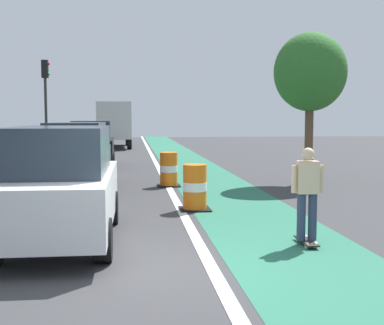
{
  "coord_description": "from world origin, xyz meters",
  "views": [
    {
      "loc": [
        -0.25,
        -7.14,
        2.21
      ],
      "look_at": [
        1.22,
        5.39,
        1.1
      ],
      "focal_mm": 48.46,
      "sensor_mm": 36.0,
      "label": 1
    }
  ],
  "objects": [
    {
      "name": "pedestrian_crossing",
      "position": [
        -5.0,
        17.07,
        0.86
      ],
      "size": [
        0.34,
        0.2,
        1.61
      ],
      "color": "#33333D",
      "rests_on": "ground"
    },
    {
      "name": "ground_plane",
      "position": [
        0.0,
        0.0,
        0.0
      ],
      "size": [
        100.0,
        100.0,
        0.0
      ],
      "primitive_type": "plane",
      "color": "#38383A"
    },
    {
      "name": "delivery_truck_down_block",
      "position": [
        -1.51,
        30.88,
        1.85
      ],
      "size": [
        2.55,
        7.67,
        3.23
      ],
      "color": "beige",
      "rests_on": "ground"
    },
    {
      "name": "parked_suv_second",
      "position": [
        -1.96,
        9.26,
        1.04
      ],
      "size": [
        2.0,
        4.64,
        2.04
      ],
      "color": "black",
      "rests_on": "ground"
    },
    {
      "name": "traffic_light_corner",
      "position": [
        -4.59,
        20.2,
        3.5
      ],
      "size": [
        0.41,
        0.32,
        5.1
      ],
      "color": "#2D2D2D",
      "rests_on": "ground"
    },
    {
      "name": "parked_suv_third",
      "position": [
        -1.99,
        16.23,
        1.04
      ],
      "size": [
        2.0,
        4.64,
        2.04
      ],
      "color": "black",
      "rests_on": "ground"
    },
    {
      "name": "parked_suv_nearest",
      "position": [
        -1.51,
        2.15,
        1.04
      ],
      "size": [
        1.94,
        4.61,
        2.04
      ],
      "color": "silver",
      "rests_on": "ground"
    },
    {
      "name": "lane_divider_stripe",
      "position": [
        0.9,
        12.0,
        0.01
      ],
      "size": [
        0.2,
        80.0,
        0.01
      ],
      "primitive_type": "cube",
      "color": "silver",
      "rests_on": "ground"
    },
    {
      "name": "street_tree_sidewalk",
      "position": [
        5.65,
        9.62,
        3.67
      ],
      "size": [
        2.4,
        2.4,
        5.0
      ],
      "color": "brown",
      "rests_on": "ground"
    },
    {
      "name": "skateboarder_on_lane",
      "position": [
        2.75,
        1.39,
        0.91
      ],
      "size": [
        0.57,
        0.8,
        1.69
      ],
      "color": "black",
      "rests_on": "ground"
    },
    {
      "name": "bike_lane_strip",
      "position": [
        2.4,
        12.0,
        0.0
      ],
      "size": [
        2.5,
        80.0,
        0.01
      ],
      "primitive_type": "cube",
      "color": "#286B51",
      "rests_on": "ground"
    },
    {
      "name": "traffic_barrel_mid",
      "position": [
        0.92,
        9.28,
        0.53
      ],
      "size": [
        0.73,
        0.73,
        1.09
      ],
      "color": "orange",
      "rests_on": "ground"
    },
    {
      "name": "traffic_barrel_front",
      "position": [
        1.23,
        4.97,
        0.53
      ],
      "size": [
        0.73,
        0.73,
        1.09
      ],
      "color": "orange",
      "rests_on": "ground"
    }
  ]
}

